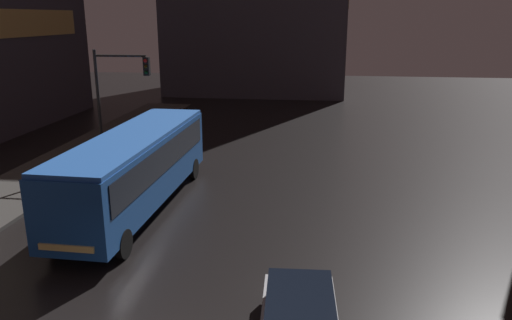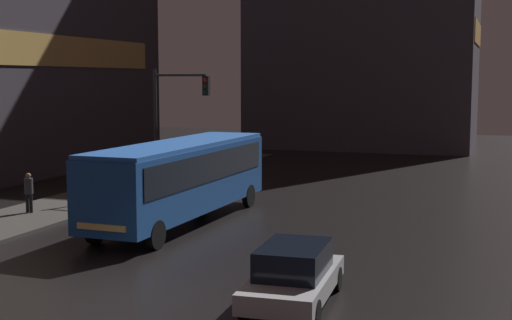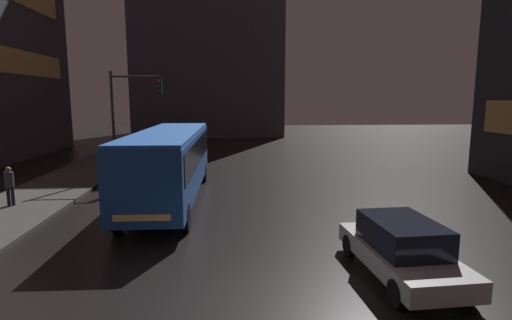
% 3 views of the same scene
% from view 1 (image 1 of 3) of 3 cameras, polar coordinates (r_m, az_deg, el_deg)
% --- Properties ---
extents(sidewalk_left, '(4.00, 48.00, 0.15)m').
position_cam_1_polar(sidewalk_left, '(24.84, -26.46, -3.62)').
color(sidewalk_left, '#3D3A38').
rests_on(sidewalk_left, ground).
extents(bus_near, '(2.86, 11.48, 3.21)m').
position_cam_1_polar(bus_near, '(20.88, -13.59, -0.36)').
color(bus_near, '#194793').
rests_on(bus_near, ground).
extents(traffic_light_main, '(2.89, 0.35, 6.16)m').
position_cam_1_polar(traffic_light_main, '(26.33, -15.74, 7.65)').
color(traffic_light_main, '#2D2D2D').
rests_on(traffic_light_main, ground).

